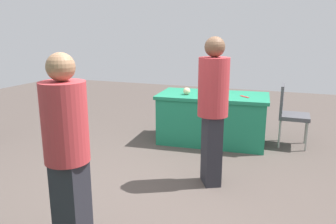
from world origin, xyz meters
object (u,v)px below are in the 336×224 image
person_attendee_browsing (67,147)px  yarn_ball (187,91)px  table_foreground (212,118)px  scissors_red (245,97)px  laptop_silver (218,92)px  chair_near_front (290,111)px  person_attendee_standing (213,105)px

person_attendee_browsing → yarn_ball: 2.90m
table_foreground → scissors_red: scissors_red is taller
laptop_silver → yarn_ball: 0.50m
person_attendee_browsing → scissors_red: person_attendee_browsing is taller
chair_near_front → yarn_ball: bearing=-75.0°
person_attendee_standing → person_attendee_browsing: person_attendee_standing is taller
chair_near_front → person_attendee_standing: 1.95m
laptop_silver → scissors_red: bearing=162.4°
table_foreground → yarn_ball: size_ratio=15.95×
person_attendee_standing → scissors_red: size_ratio=9.35×
chair_near_front → person_attendee_standing: person_attendee_standing is taller
table_foreground → yarn_ball: 0.61m
person_attendee_standing → scissors_red: 1.46m
chair_near_front → yarn_ball: chair_near_front is taller
laptop_silver → table_foreground: bearing=33.5°
table_foreground → laptop_silver: size_ratio=5.16×
table_foreground → yarn_ball: yarn_ball is taller
person_attendee_browsing → scissors_red: (-0.91, -3.03, -0.10)m
yarn_ball → person_attendee_standing: bearing=118.8°
person_attendee_standing → yarn_ball: (0.72, -1.31, -0.11)m
chair_near_front → laptop_silver: laptop_silver is taller
table_foreground → laptop_silver: 0.43m
scissors_red → laptop_silver: bearing=-148.7°
chair_near_front → person_attendee_browsing: size_ratio=0.60×
yarn_ball → scissors_red: bearing=-171.6°
laptop_silver → scissors_red: laptop_silver is taller
chair_near_front → person_attendee_browsing: bearing=-25.5°
person_attendee_browsing → laptop_silver: bearing=92.4°
table_foreground → person_attendee_browsing: 3.14m
chair_near_front → person_attendee_browsing: 3.68m
person_attendee_standing → person_attendee_browsing: bearing=-54.2°
chair_near_front → scissors_red: 0.75m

